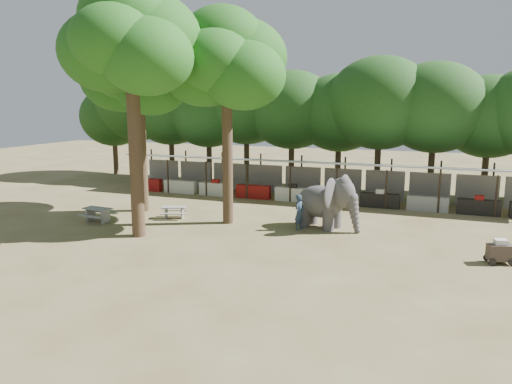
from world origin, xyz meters
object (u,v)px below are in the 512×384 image
(handler, at_px, (300,212))
(picnic_table_near, at_px, (98,213))
(elephant, at_px, (328,202))
(yard_tree_center, at_px, (131,42))
(yard_tree_left, at_px, (138,71))
(picnic_table_far, at_px, (174,211))
(cart_front, at_px, (500,252))
(yard_tree_back, at_px, (226,61))

(handler, distance_m, picnic_table_near, 10.97)
(elephant, bearing_deg, yard_tree_center, -135.35)
(yard_tree_left, bearing_deg, handler, -6.89)
(yard_tree_left, xyz_separation_m, picnic_table_far, (2.86, -1.30, -7.77))
(picnic_table_far, distance_m, cart_front, 16.55)
(yard_tree_back, distance_m, picnic_table_near, 10.68)
(yard_tree_center, bearing_deg, cart_front, 5.00)
(yard_tree_back, bearing_deg, cart_front, -11.02)
(yard_tree_center, distance_m, picnic_table_far, 9.52)
(picnic_table_far, bearing_deg, yard_tree_center, -109.53)
(handler, bearing_deg, cart_front, -88.96)
(yard_tree_left, height_order, handler, yard_tree_left)
(handler, relative_size, picnic_table_near, 1.09)
(yard_tree_left, xyz_separation_m, cart_front, (19.25, -3.58, -7.70))
(yard_tree_center, distance_m, yard_tree_back, 5.04)
(handler, xyz_separation_m, picnic_table_far, (-7.29, -0.07, -0.48))
(handler, xyz_separation_m, cart_front, (9.10, -2.35, -0.42))
(picnic_table_near, xyz_separation_m, cart_front, (19.81, -0.00, -0.01))
(handler, distance_m, cart_front, 9.41)
(yard_tree_back, height_order, elephant, yard_tree_back)
(yard_tree_center, height_order, cart_front, yard_tree_center)
(yard_tree_center, bearing_deg, picnic_table_far, 92.18)
(picnic_table_near, bearing_deg, picnic_table_far, 38.48)
(yard_tree_back, height_order, handler, yard_tree_back)
(cart_front, bearing_deg, yard_tree_left, 153.17)
(yard_tree_left, height_order, elephant, yard_tree_left)
(elephant, xyz_separation_m, picnic_table_far, (-8.55, -0.89, -0.96))
(cart_front, bearing_deg, yard_tree_center, 168.70)
(yard_tree_left, height_order, picnic_table_near, yard_tree_left)
(elephant, xyz_separation_m, cart_front, (7.84, -3.18, -0.89))
(yard_tree_left, bearing_deg, yard_tree_back, -9.46)
(yard_tree_left, bearing_deg, picnic_table_far, -24.44)
(handler, height_order, cart_front, handler)
(yard_tree_center, height_order, picnic_table_far, yard_tree_center)
(picnic_table_far, height_order, cart_front, cart_front)
(elephant, bearing_deg, cart_front, -6.06)
(yard_tree_left, relative_size, picnic_table_near, 6.54)
(yard_tree_back, distance_m, cart_front, 15.71)
(yard_tree_back, bearing_deg, yard_tree_left, 170.54)
(picnic_table_near, distance_m, cart_front, 19.81)
(cart_front, bearing_deg, picnic_table_far, 155.78)
(yard_tree_back, distance_m, picnic_table_far, 8.70)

